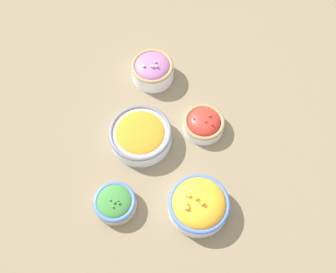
{
  "coord_description": "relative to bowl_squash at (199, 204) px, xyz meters",
  "views": [
    {
      "loc": [
        -0.47,
        -0.09,
        0.97
      ],
      "look_at": [
        0.0,
        0.0,
        0.03
      ],
      "focal_mm": 40.0,
      "sensor_mm": 36.0,
      "label": 1
    }
  ],
  "objects": [
    {
      "name": "ground_plane",
      "position": [
        0.18,
        0.11,
        -0.04
      ],
      "size": [
        3.0,
        3.0,
        0.0
      ],
      "primitive_type": "plane",
      "color": "#75664C"
    },
    {
      "name": "bowl_squash",
      "position": [
        0.0,
        0.0,
        0.0
      ],
      "size": [
        0.16,
        0.16,
        0.08
      ],
      "color": "silver",
      "rests_on": "ground_plane"
    },
    {
      "name": "bowl_carrots",
      "position": [
        0.17,
        0.19,
        -0.01
      ],
      "size": [
        0.18,
        0.18,
        0.06
      ],
      "color": "silver",
      "rests_on": "ground_plane"
    },
    {
      "name": "bowl_cherry_tomatoes",
      "position": [
        0.24,
        0.02,
        -0.01
      ],
      "size": [
        0.12,
        0.12,
        0.06
      ],
      "color": "white",
      "rests_on": "ground_plane"
    },
    {
      "name": "bowl_broccoli",
      "position": [
        -0.03,
        0.21,
        -0.01
      ],
      "size": [
        0.11,
        0.11,
        0.05
      ],
      "color": "beige",
      "rests_on": "ground_plane"
    },
    {
      "name": "bowl_red_onion",
      "position": [
        0.4,
        0.2,
        0.0
      ],
      "size": [
        0.13,
        0.13,
        0.08
      ],
      "color": "white",
      "rests_on": "ground_plane"
    }
  ]
}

